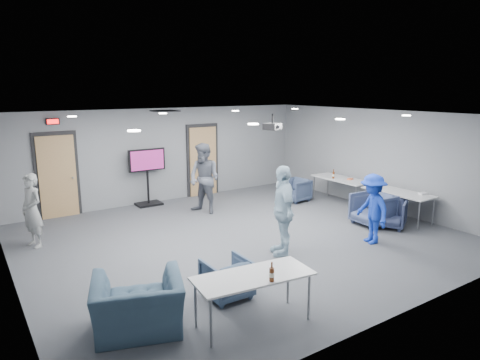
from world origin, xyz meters
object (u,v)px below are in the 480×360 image
person_d (372,209)px  table_front_left (253,278)px  person_b (204,179)px  chair_right_b (373,209)px  projector (272,126)px  chair_right_c (389,213)px  bottle_front (272,274)px  tv_stand (148,174)px  chair_right_a (295,190)px  chair_front_a (227,278)px  person_a (32,211)px  chair_front_b (138,305)px  person_c (283,210)px  table_right_b (398,193)px  bottle_right (333,175)px  table_right_a (341,180)px

person_d → table_front_left: (-3.98, -1.24, -0.07)m
person_b → table_front_left: person_b is taller
chair_right_b → projector: size_ratio=1.83×
chair_right_c → table_front_left: size_ratio=0.43×
chair_right_c → table_front_left: (-5.19, -1.69, 0.34)m
projector → bottle_front: bearing=-151.7°
person_b → tv_stand: 1.83m
person_d → projector: projector is taller
chair_right_a → chair_front_a: bearing=-56.3°
person_a → chair_front_a: (2.17, -4.12, -0.46)m
person_a → chair_right_c: (7.25, -3.30, -0.44)m
chair_right_c → bottle_front: bottle_front is taller
chair_front_b → person_d: bearing=-155.3°
chair_right_b → chair_right_c: (0.20, -0.33, -0.05)m
tv_stand → projector: (1.69, -3.49, 1.49)m
projector → person_d: bearing=-84.7°
person_c → person_d: bearing=98.6°
person_c → chair_front_b: (-3.41, -1.12, -0.52)m
chair_right_a → tv_stand: 4.29m
person_c → table_front_left: size_ratio=1.03×
person_d → chair_front_b: bearing=-67.2°
table_front_left → chair_right_a: bearing=50.8°
table_right_b → tv_stand: (-4.68, 4.79, 0.23)m
person_b → person_c: size_ratio=1.03×
table_right_b → person_d: bearing=111.2°
chair_right_b → person_d: bearing=-48.4°
person_d → bottle_right: 3.22m
person_a → projector: (4.91, -1.73, 1.63)m
person_d → table_front_left: bearing=-55.6°
projector → person_b: bearing=86.9°
person_d → chair_front_b: person_d is taller
table_right_a → bottle_front: bottle_front is taller
table_right_a → table_right_b: (0.00, -1.90, -0.00)m
chair_front_b → table_front_left: (1.41, -0.69, 0.30)m
person_d → chair_front_a: 3.91m
chair_front_a → tv_stand: (1.05, 5.87, 0.60)m
chair_front_b → table_right_b: size_ratio=0.67×
person_a → chair_front_b: 4.37m
table_front_left → person_b: bearing=74.6°
person_c → person_b: bearing=-157.1°
bottle_front → bottle_right: size_ratio=1.01×
chair_right_b → bottle_front: bearing=-60.9°
person_d → table_right_a: person_d is taller
person_c → bottle_front: size_ratio=6.64×
chair_front_a → projector: projector is taller
person_c → chair_front_b: person_c is taller
person_d → bottle_right: bearing=165.9°
person_a → person_d: (6.04, -3.76, -0.03)m
person_d → tv_stand: bearing=-135.8°
bottle_right → projector: projector is taller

